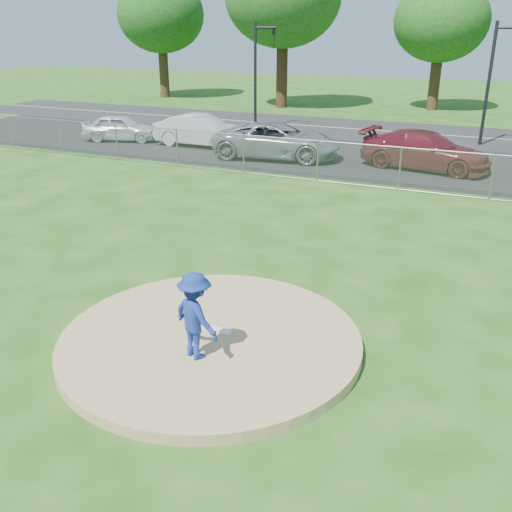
{
  "coord_description": "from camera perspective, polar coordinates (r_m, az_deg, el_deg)",
  "views": [
    {
      "loc": [
        4.4,
        -7.83,
        5.34
      ],
      "look_at": [
        0.0,
        2.0,
        1.0
      ],
      "focal_mm": 40.0,
      "sensor_mm": 36.0,
      "label": 1
    }
  ],
  "objects": [
    {
      "name": "ground",
      "position": [
        19.12,
        9.89,
        5.41
      ],
      "size": [
        120.0,
        120.0,
        0.0
      ],
      "primitive_type": "plane",
      "color": "#1C4A10",
      "rests_on": "ground"
    },
    {
      "name": "parked_car_darkred",
      "position": [
        24.12,
        16.56,
        10.09
      ],
      "size": [
        5.38,
        2.88,
        1.48
      ],
      "primitive_type": "imported",
      "rotation": [
        0.0,
        0.0,
        1.41
      ],
      "color": "maroon",
      "rests_on": "parking_lot"
    },
    {
      "name": "street",
      "position": [
        32.57,
        16.37,
        11.66
      ],
      "size": [
        60.0,
        7.0,
        0.01
      ],
      "primitive_type": "cube",
      "color": "#242426",
      "rests_on": "ground"
    },
    {
      "name": "pitcher",
      "position": [
        9.41,
        -6.07,
        -5.98
      ],
      "size": [
        1.11,
        0.89,
        1.51
      ],
      "primitive_type": "imported",
      "rotation": [
        0.0,
        0.0,
        2.75
      ],
      "color": "navy",
      "rests_on": "pitchers_mound"
    },
    {
      "name": "tree_center",
      "position": [
        42.19,
        18.18,
        22.49
      ],
      "size": [
        6.16,
        6.16,
        9.84
      ],
      "color": "#362313",
      "rests_on": "ground"
    },
    {
      "name": "parking_lot",
      "position": [
        25.29,
        13.73,
        9.15
      ],
      "size": [
        50.0,
        8.0,
        0.01
      ],
      "primitive_type": "cube",
      "color": "black",
      "rests_on": "ground"
    },
    {
      "name": "parked_car_silver",
      "position": [
        29.96,
        -13.34,
        12.38
      ],
      "size": [
        4.07,
        2.64,
        1.29
      ],
      "primitive_type": "imported",
      "rotation": [
        0.0,
        0.0,
        1.89
      ],
      "color": "silver",
      "rests_on": "parking_lot"
    },
    {
      "name": "pitchers_mound",
      "position": [
        10.39,
        -4.56,
        -8.39
      ],
      "size": [
        5.4,
        5.4,
        0.2
      ],
      "primitive_type": "cylinder",
      "color": "tan",
      "rests_on": "ground"
    },
    {
      "name": "traffic_signal_left",
      "position": [
        32.66,
        0.32,
        18.48
      ],
      "size": [
        1.28,
        0.2,
        5.6
      ],
      "color": "black",
      "rests_on": "ground"
    },
    {
      "name": "parked_car_white",
      "position": [
        27.92,
        -5.53,
        12.38
      ],
      "size": [
        4.48,
        1.57,
        1.48
      ],
      "primitive_type": "imported",
      "rotation": [
        0.0,
        0.0,
        1.57
      ],
      "color": "silver",
      "rests_on": "parking_lot"
    },
    {
      "name": "pitching_rubber",
      "position": [
        10.49,
        -4.05,
        -7.33
      ],
      "size": [
        0.6,
        0.15,
        0.04
      ],
      "primitive_type": "cube",
      "color": "white",
      "rests_on": "pitchers_mound"
    },
    {
      "name": "tree_far_left",
      "position": [
        48.65,
        -9.58,
        23.7
      ],
      "size": [
        6.72,
        6.72,
        10.74
      ],
      "color": "#332212",
      "rests_on": "ground"
    },
    {
      "name": "parked_car_gray",
      "position": [
        25.15,
        2.1,
        11.46
      ],
      "size": [
        5.73,
        3.24,
        1.51
      ],
      "primitive_type": "imported",
      "rotation": [
        0.0,
        0.0,
        1.71
      ],
      "color": "gray",
      "rests_on": "parking_lot"
    },
    {
      "name": "chain_link_fence",
      "position": [
        20.82,
        11.45,
        8.78
      ],
      "size": [
        40.0,
        0.06,
        1.5
      ],
      "primitive_type": "cube",
      "color": "gray",
      "rests_on": "ground"
    },
    {
      "name": "traffic_cone",
      "position": [
        26.15,
        0.44,
        10.94
      ],
      "size": [
        0.35,
        0.35,
        0.67
      ],
      "primitive_type": "cone",
      "color": "#FF440D",
      "rests_on": "parking_lot"
    }
  ]
}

